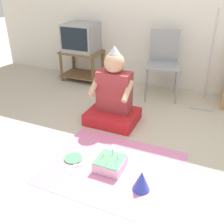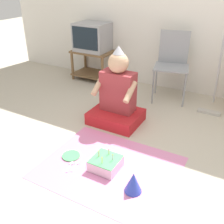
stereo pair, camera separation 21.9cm
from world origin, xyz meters
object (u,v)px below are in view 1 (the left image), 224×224
Objects in this scene: birthday_cake at (110,163)px; paper_plate at (73,158)px; tv at (81,37)px; folding_chair at (163,59)px; dust_mop at (206,81)px; person_seated at (113,98)px; party_hat_blue at (142,181)px.

birthday_cake reaches higher than paper_plate.
folding_chair reaches higher than tv.
dust_mop is 7.12× the size of paper_plate.
tv is at bearing 174.84° from folding_chair.
paper_plate is (0.96, -1.92, -0.68)m from tv.
birthday_cake is 1.42× the size of paper_plate.
folding_chair is at bearing 77.91° from paper_plate.
birthday_cake is (-0.01, -1.78, -0.48)m from folding_chair.
person_seated is at bearing -108.65° from folding_chair.
dust_mop is at bearing 59.16° from paper_plate.
tv is 2.05× the size of birthday_cake.
paper_plate is at bearing -63.39° from tv.
birthday_cake is 0.37m from party_hat_blue.
tv is 0.56× the size of person_seated.
tv is at bearing 116.61° from paper_plate.
dust_mop is (0.61, -0.14, -0.17)m from folding_chair.
folding_chair is 1.02× the size of person_seated.
folding_chair reaches higher than birthday_cake.
tv reaches higher than person_seated.
tv reaches higher than party_hat_blue.
folding_chair is at bearing 167.16° from dust_mop.
party_hat_blue is at bearing -98.72° from dust_mop.
dust_mop reaches higher than paper_plate.
dust_mop reaches higher than birthday_cake.
paper_plate is at bearing -120.84° from dust_mop.
dust_mop reaches higher than folding_chair.
person_seated reaches higher than party_hat_blue.
dust_mop is at bearing 69.59° from birthday_cake.
birthday_cake is at bearing 157.36° from party_hat_blue.
tv is 2.83× the size of party_hat_blue.
folding_chair is 5.24× the size of paper_plate.
folding_chair is 0.74× the size of dust_mop.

